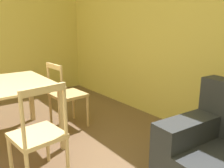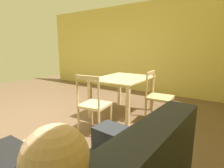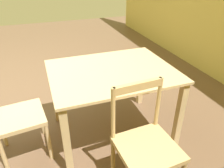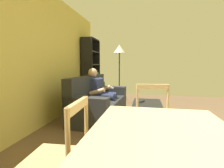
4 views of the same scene
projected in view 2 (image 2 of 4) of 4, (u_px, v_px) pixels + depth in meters
name	position (u px, v px, depth m)	size (l,w,h in m)	color
ground_plane	(33.00, 123.00, 3.16)	(8.68, 8.68, 0.00)	brown
wall_side	(126.00, 48.00, 5.62)	(0.12, 6.35, 2.62)	#D2BE5D
dining_table	(123.00, 83.00, 3.49)	(1.17, 0.92, 0.75)	#D1B27F
dining_chair_near_wall	(158.00, 97.00, 3.13)	(0.44, 0.44, 0.92)	tan
dining_chair_facing_couch	(94.00, 105.00, 2.78)	(0.47, 0.47, 0.93)	#D1B27F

